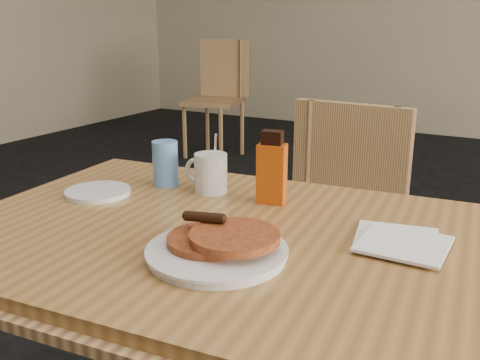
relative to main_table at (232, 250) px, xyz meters
name	(u,v)px	position (x,y,z in m)	size (l,w,h in m)	color
main_table	(232,250)	(0.00, 0.00, 0.00)	(1.29, 0.93, 0.75)	olive
chair_main_far	(337,217)	(-0.02, 0.73, -0.17)	(0.44, 0.44, 0.90)	tan
chair_wall_extra	(219,87)	(-1.95, 3.16, -0.10)	(0.54, 0.55, 1.01)	tan
pancake_plate	(219,247)	(0.04, -0.12, 0.06)	(0.26, 0.26, 0.07)	silver
coffee_mug	(210,172)	(-0.18, 0.20, 0.09)	(0.12, 0.08, 0.15)	silver
syrup_bottle	(272,170)	(-0.01, 0.20, 0.12)	(0.07, 0.05, 0.17)	maroon
napkin_stack	(400,242)	(0.32, 0.10, 0.05)	(0.19, 0.20, 0.01)	silver
blue_tumbler	(165,163)	(-0.31, 0.20, 0.10)	(0.07, 0.07, 0.12)	#588CCF
side_saucer	(98,192)	(-0.41, 0.05, 0.05)	(0.16, 0.16, 0.01)	silver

